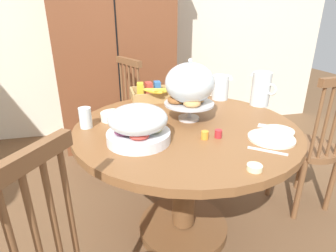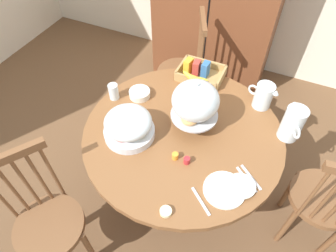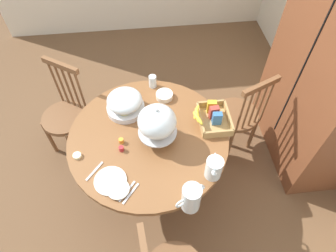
# 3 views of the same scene
# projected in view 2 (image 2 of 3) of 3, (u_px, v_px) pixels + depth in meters

# --- Properties ---
(ground_plane) EXTENTS (10.00, 10.00, 0.00)m
(ground_plane) POSITION_uv_depth(u_px,v_px,m) (166.00, 186.00, 2.38)
(ground_plane) COLOR brown
(dining_table) EXTENTS (1.21, 1.21, 0.74)m
(dining_table) POSITION_uv_depth(u_px,v_px,m) (182.00, 152.00, 1.95)
(dining_table) COLOR brown
(dining_table) RESTS_ON ground_plane
(windsor_chair_near_window) EXTENTS (0.44, 0.44, 0.97)m
(windsor_chair_near_window) POSITION_uv_depth(u_px,v_px,m) (183.00, 73.00, 2.60)
(windsor_chair_near_window) COLOR brown
(windsor_chair_near_window) RESTS_ON ground_plane
(windsor_chair_by_cabinet) EXTENTS (0.46, 0.46, 0.97)m
(windsor_chair_by_cabinet) POSITION_uv_depth(u_px,v_px,m) (48.00, 223.00, 1.71)
(windsor_chair_by_cabinet) COLOR brown
(windsor_chair_by_cabinet) RESTS_ON ground_plane
(windsor_chair_facing_door) EXTENTS (0.40, 0.40, 0.97)m
(windsor_chair_facing_door) POSITION_uv_depth(u_px,v_px,m) (323.00, 201.00, 1.80)
(windsor_chair_facing_door) COLOR brown
(windsor_chair_facing_door) RESTS_ON ground_plane
(pastry_stand_with_dome) EXTENTS (0.28, 0.28, 0.34)m
(pastry_stand_with_dome) POSITION_uv_depth(u_px,v_px,m) (195.00, 102.00, 1.67)
(pastry_stand_with_dome) COLOR silver
(pastry_stand_with_dome) RESTS_ON dining_table
(fruit_platter_covered) EXTENTS (0.30, 0.30, 0.18)m
(fruit_platter_covered) POSITION_uv_depth(u_px,v_px,m) (129.00, 125.00, 1.71)
(fruit_platter_covered) COLOR silver
(fruit_platter_covered) RESTS_ON dining_table
(orange_juice_pitcher) EXTENTS (0.12, 0.19, 0.22)m
(orange_juice_pitcher) POSITION_uv_depth(u_px,v_px,m) (292.00, 125.00, 1.69)
(orange_juice_pitcher) COLOR silver
(orange_juice_pitcher) RESTS_ON dining_table
(milk_pitcher) EXTENTS (0.19, 0.11, 0.17)m
(milk_pitcher) POSITION_uv_depth(u_px,v_px,m) (263.00, 97.00, 1.88)
(milk_pitcher) COLOR silver
(milk_pitcher) RESTS_ON dining_table
(cereal_basket) EXTENTS (0.32, 0.30, 0.12)m
(cereal_basket) POSITION_uv_depth(u_px,v_px,m) (199.00, 73.00, 2.08)
(cereal_basket) COLOR tan
(cereal_basket) RESTS_ON dining_table
(china_plate_large) EXTENTS (0.22, 0.22, 0.01)m
(china_plate_large) POSITION_uv_depth(u_px,v_px,m) (224.00, 190.00, 1.53)
(china_plate_large) COLOR white
(china_plate_large) RESTS_ON dining_table
(china_plate_small) EXTENTS (0.15, 0.15, 0.01)m
(china_plate_small) POSITION_uv_depth(u_px,v_px,m) (241.00, 186.00, 1.53)
(china_plate_small) COLOR white
(china_plate_small) RESTS_ON china_plate_large
(cereal_bowl) EXTENTS (0.14, 0.14, 0.04)m
(cereal_bowl) POSITION_uv_depth(u_px,v_px,m) (140.00, 94.00, 1.97)
(cereal_bowl) COLOR white
(cereal_bowl) RESTS_ON dining_table
(drinking_glass) EXTENTS (0.06, 0.06, 0.11)m
(drinking_glass) POSITION_uv_depth(u_px,v_px,m) (114.00, 92.00, 1.94)
(drinking_glass) COLOR silver
(drinking_glass) RESTS_ON dining_table
(butter_dish) EXTENTS (0.06, 0.06, 0.02)m
(butter_dish) POSITION_uv_depth(u_px,v_px,m) (166.00, 212.00, 1.44)
(butter_dish) COLOR beige
(butter_dish) RESTS_ON dining_table
(jam_jar_strawberry) EXTENTS (0.04, 0.04, 0.04)m
(jam_jar_strawberry) POSITION_uv_depth(u_px,v_px,m) (187.00, 160.00, 1.63)
(jam_jar_strawberry) COLOR #B7282D
(jam_jar_strawberry) RESTS_ON dining_table
(jam_jar_apricot) EXTENTS (0.04, 0.04, 0.04)m
(jam_jar_apricot) POSITION_uv_depth(u_px,v_px,m) (175.00, 156.00, 1.65)
(jam_jar_apricot) COLOR orange
(jam_jar_apricot) RESTS_ON dining_table
(table_knife) EXTENTS (0.14, 0.12, 0.01)m
(table_knife) POSITION_uv_depth(u_px,v_px,m) (246.00, 179.00, 1.57)
(table_knife) COLOR silver
(table_knife) RESTS_ON dining_table
(dinner_fork) EXTENTS (0.14, 0.12, 0.01)m
(dinner_fork) POSITION_uv_depth(u_px,v_px,m) (251.00, 177.00, 1.58)
(dinner_fork) COLOR silver
(dinner_fork) RESTS_ON dining_table
(soup_spoon) EXTENTS (0.14, 0.12, 0.01)m
(soup_spoon) POSITION_uv_depth(u_px,v_px,m) (201.00, 201.00, 1.49)
(soup_spoon) COLOR silver
(soup_spoon) RESTS_ON dining_table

